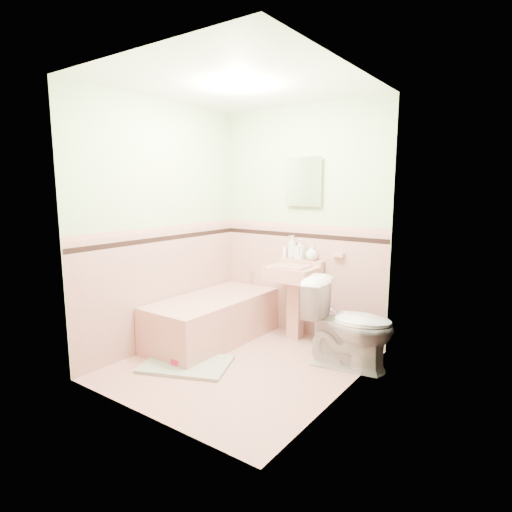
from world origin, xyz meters
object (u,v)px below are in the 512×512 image
Objects in this scene: soap_bottle_right at (312,252)px; toilet at (349,324)px; soap_bottle_mid at (300,249)px; medicine_cabinet at (304,182)px; shoe at (179,362)px; bathtub at (213,320)px; soap_bottle_left at (292,247)px; sink at (293,303)px; bucket at (326,332)px.

toilet is at bearing -36.70° from soap_bottle_right.
soap_bottle_mid is 1.09m from toilet.
medicine_cabinet reaches higher than shoe.
bathtub is 1.19m from soap_bottle_left.
sink is at bearing -124.65° from soap_bottle_right.
soap_bottle_mid is 1.53× the size of shoe.
shoe is at bearing 118.17° from toilet.
soap_bottle_left is (-0.12, 0.18, 0.59)m from sink.
soap_bottle_mid is at bearing 63.05° from shoe.
bucket is (-0.42, 0.42, -0.28)m from toilet.
medicine_cabinet reaches higher than soap_bottle_mid.
bathtub is 1.48m from toilet.
soap_bottle_left reaches higher than soap_bottle_right.
medicine_cabinet is 0.76m from soap_bottle_right.
soap_bottle_left is at bearing 51.74° from bathtub.
soap_bottle_right reaches higher than bucket.
soap_bottle_mid reaches higher than bucket.
sink is 1.31m from medicine_cabinet.
toilet is 1.59m from shoe.
soap_bottle_left is 0.98× the size of bucket.
soap_bottle_right is at bearing 0.00° from soap_bottle_left.
toilet is at bearing -33.60° from medicine_cabinet.
soap_bottle_left is (0.56, 0.71, 0.77)m from bathtub.
soap_bottle_left is 1.46× the size of soap_bottle_right.
bucket reaches higher than shoe.
medicine_cabinet reaches higher than soap_bottle_left.
shoe is at bearing -112.13° from soap_bottle_right.
soap_bottle_right reaches higher than bathtub.
soap_bottle_mid is 1.75m from shoe.
shoe is (-0.44, -1.43, -0.91)m from soap_bottle_mid.
soap_bottle_left is (-0.12, -0.03, -0.71)m from medicine_cabinet.
bucket is (0.36, 0.11, -0.28)m from sink.
bathtub is 5.93× the size of soap_bottle_left.
toilet is 3.17× the size of bucket.
soap_bottle_left is 0.25m from soap_bottle_right.
bathtub is at bearing -138.57° from soap_bottle_right.
sink is 1.65× the size of medicine_cabinet.
bathtub is at bearing -132.58° from medicine_cabinet.
soap_bottle_mid is at bearing 180.00° from soap_bottle_right.
sink is 0.63m from soap_bottle_left.
soap_bottle_right is 0.67× the size of bucket.
soap_bottle_left is 0.99m from bucket.
soap_bottle_left is 0.10m from soap_bottle_mid.
soap_bottle_mid is 1.25× the size of soap_bottle_right.
shoe is at bearing -107.38° from medicine_cabinet.
soap_bottle_mid is 0.26× the size of toilet.
toilet is 5.79× the size of shoe.
sink is at bearing -56.28° from soap_bottle_left.
soap_bottle_mid is at bearing -123.07° from medicine_cabinet.
medicine_cabinet is 1.59m from toilet.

